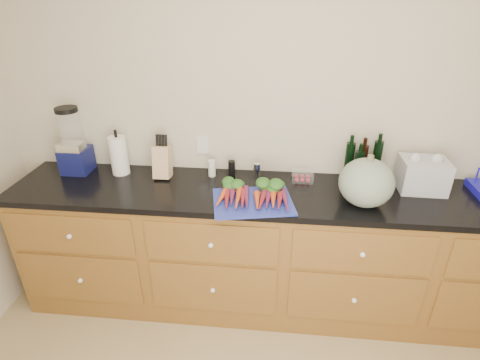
# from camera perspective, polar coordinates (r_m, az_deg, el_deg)

# --- Properties ---
(wall_back) EXTENTS (4.10, 0.05, 2.60)m
(wall_back) POSITION_cam_1_polar(r_m,az_deg,el_deg) (2.59, 7.53, 8.72)
(wall_back) COLOR beige
(wall_back) RESTS_ON ground
(cabinets) EXTENTS (3.60, 0.64, 0.90)m
(cabinets) POSITION_cam_1_polar(r_m,az_deg,el_deg) (2.69, 6.56, -10.98)
(cabinets) COLOR brown
(cabinets) RESTS_ON ground
(countertop) EXTENTS (3.64, 0.62, 0.04)m
(countertop) POSITION_cam_1_polar(r_m,az_deg,el_deg) (2.44, 7.13, -2.19)
(countertop) COLOR black
(countertop) RESTS_ON cabinets
(cutting_board) EXTENTS (0.54, 0.45, 0.01)m
(cutting_board) POSITION_cam_1_polar(r_m,az_deg,el_deg) (2.29, 1.95, -3.31)
(cutting_board) COLOR #24339E
(cutting_board) RESTS_ON countertop
(carrots) EXTENTS (0.43, 0.31, 0.06)m
(carrots) POSITION_cam_1_polar(r_m,az_deg,el_deg) (2.31, 2.03, -2.13)
(carrots) COLOR #E14D1A
(carrots) RESTS_ON cutting_board
(squash) EXTENTS (0.32, 0.32, 0.29)m
(squash) POSITION_cam_1_polar(r_m,az_deg,el_deg) (2.33, 18.70, -0.38)
(squash) COLOR slate
(squash) RESTS_ON countertop
(blender_appliance) EXTENTS (0.18, 0.18, 0.47)m
(blender_appliance) POSITION_cam_1_polar(r_m,az_deg,el_deg) (2.85, -24.05, 4.94)
(blender_appliance) COLOR #10144D
(blender_appliance) RESTS_ON countertop
(paper_towel) EXTENTS (0.12, 0.12, 0.27)m
(paper_towel) POSITION_cam_1_polar(r_m,az_deg,el_deg) (2.73, -17.97, 3.58)
(paper_towel) COLOR white
(paper_towel) RESTS_ON countertop
(knife_block) EXTENTS (0.11, 0.11, 0.22)m
(knife_block) POSITION_cam_1_polar(r_m,az_deg,el_deg) (2.62, -11.72, 2.76)
(knife_block) COLOR tan
(knife_block) RESTS_ON countertop
(grinder_salt) EXTENTS (0.05, 0.05, 0.12)m
(grinder_salt) POSITION_cam_1_polar(r_m,az_deg,el_deg) (2.60, -4.30, 1.81)
(grinder_salt) COLOR silver
(grinder_salt) RESTS_ON countertop
(grinder_pepper) EXTENTS (0.05, 0.05, 0.12)m
(grinder_pepper) POSITION_cam_1_polar(r_m,az_deg,el_deg) (2.58, -1.28, 1.69)
(grinder_pepper) COLOR black
(grinder_pepper) RESTS_ON countertop
(canister_chrome) EXTENTS (0.05, 0.05, 0.11)m
(canister_chrome) POSITION_cam_1_polar(r_m,az_deg,el_deg) (2.57, 2.60, 1.42)
(canister_chrome) COLOR white
(canister_chrome) RESTS_ON countertop
(tomato_box) EXTENTS (0.14, 0.11, 0.07)m
(tomato_box) POSITION_cam_1_polar(r_m,az_deg,el_deg) (2.57, 9.48, 0.59)
(tomato_box) COLOR white
(tomato_box) RESTS_ON countertop
(bottles) EXTENTS (0.23, 0.12, 0.28)m
(bottles) POSITION_cam_1_polar(r_m,az_deg,el_deg) (2.63, 18.03, 2.45)
(bottles) COLOR black
(bottles) RESTS_ON countertop
(grocery_bag) EXTENTS (0.29, 0.23, 0.21)m
(grocery_bag) POSITION_cam_1_polar(r_m,az_deg,el_deg) (2.66, 26.05, 0.70)
(grocery_bag) COLOR silver
(grocery_bag) RESTS_ON countertop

